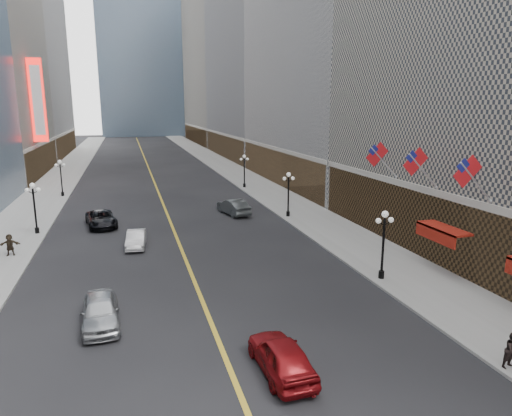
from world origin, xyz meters
TOP-DOWN VIEW (x-y plane):
  - sidewalk_east at (14.00, 70.00)m, footprint 6.00×230.00m
  - sidewalk_west at (-14.00, 70.00)m, footprint 6.00×230.00m
  - lane_line at (0.00, 80.00)m, footprint 0.25×200.00m
  - bldg_east_c at (29.88, 106.00)m, footprint 26.60×40.60m
  - bldg_east_d at (29.90, 149.00)m, footprint 26.60×46.60m
  - streetlamp_east_1 at (11.80, 30.00)m, footprint 1.26×0.44m
  - streetlamp_east_2 at (11.80, 48.00)m, footprint 1.26×0.44m
  - streetlamp_east_3 at (11.80, 66.00)m, footprint 1.26×0.44m
  - streetlamp_west_2 at (-11.80, 48.00)m, footprint 1.26×0.44m
  - streetlamp_west_3 at (-11.80, 66.00)m, footprint 1.26×0.44m
  - flag_3 at (15.31, 27.00)m, footprint 2.87×0.12m
  - flag_4 at (15.31, 32.00)m, footprint 2.87×0.12m
  - flag_5 at (15.31, 37.00)m, footprint 2.87×0.12m
  - awning_c at (16.11, 30.00)m, footprint 1.40×4.00m
  - theatre_marquee at (-15.88, 80.00)m, footprint 2.00×0.55m
  - car_nb_near at (-5.54, 28.37)m, footprint 2.14×4.77m
  - car_nb_mid at (-3.43, 41.85)m, footprint 1.81×4.16m
  - car_nb_far at (-6.43, 49.41)m, footprint 3.33×5.70m
  - car_sb_mid at (2.06, 21.73)m, footprint 2.05×4.73m
  - car_sb_far at (6.73, 50.93)m, footprint 2.84×5.26m
  - ped_west_far at (-12.62, 41.80)m, footprint 1.54×0.47m

SIDE VIEW (x-z plane):
  - lane_line at x=0.00m, z-range 0.00..0.02m
  - sidewalk_east at x=14.00m, z-range 0.00..0.15m
  - sidewalk_west at x=-14.00m, z-range 0.00..0.15m
  - car_nb_mid at x=-3.43m, z-range 0.00..1.33m
  - car_nb_far at x=-6.43m, z-range 0.00..1.49m
  - car_sb_mid at x=2.06m, z-range 0.00..1.59m
  - car_nb_near at x=-5.54m, z-range 0.00..1.59m
  - car_sb_far at x=6.73m, z-range 0.00..1.64m
  - ped_west_far at x=-12.62m, z-range 0.15..1.80m
  - streetlamp_east_1 at x=11.80m, z-range 0.64..5.16m
  - streetlamp_east_2 at x=11.80m, z-range 0.64..5.16m
  - streetlamp_east_3 at x=11.80m, z-range 0.64..5.16m
  - streetlamp_west_2 at x=-11.80m, z-range 0.64..5.16m
  - streetlamp_west_3 at x=-11.80m, z-range 0.64..5.16m
  - awning_c at x=16.11m, z-range 2.62..3.54m
  - flag_3 at x=15.31m, z-range 5.85..8.72m
  - flag_4 at x=15.31m, z-range 5.85..8.72m
  - flag_5 at x=15.31m, z-range 5.85..8.72m
  - theatre_marquee at x=-15.88m, z-range 6.00..18.00m
  - bldg_east_c at x=29.88m, z-range -0.22..48.58m
  - bldg_east_d at x=29.90m, z-range -0.23..62.57m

